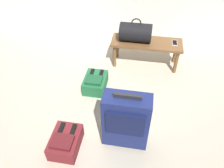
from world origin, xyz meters
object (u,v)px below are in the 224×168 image
object	(u,v)px
duffel_bag_black	(136,32)
suitcase_upright_navy	(126,121)
cell_phone	(175,43)
backpack_green	(95,82)
bench	(146,45)
backpack_maroon	(65,142)

from	to	relation	value
duffel_bag_black	suitcase_upright_navy	world-z (taller)	duffel_bag_black
cell_phone	suitcase_upright_navy	distance (m)	1.55
cell_phone	backpack_green	world-z (taller)	cell_phone
bench	duffel_bag_black	bearing A→B (deg)	180.00
duffel_bag_black	backpack_green	xyz separation A→B (m)	(-0.44, -0.65, -0.42)
backpack_green	bench	bearing A→B (deg)	46.82
duffel_bag_black	bench	bearing A→B (deg)	-0.00
suitcase_upright_navy	bench	bearing A→B (deg)	85.37
cell_phone	suitcase_upright_navy	bearing A→B (deg)	-109.00
duffel_bag_black	cell_phone	bearing A→B (deg)	2.93
bench	backpack_maroon	size ratio (longest dim) A/B	2.63
bench	backpack_maroon	world-z (taller)	bench
cell_phone	suitcase_upright_navy	xyz separation A→B (m)	(-0.50, -1.47, -0.03)
duffel_bag_black	suitcase_upright_navy	distance (m)	1.45
cell_phone	suitcase_upright_navy	world-z (taller)	suitcase_upright_navy
bench	suitcase_upright_navy	size ratio (longest dim) A/B	1.42
cell_phone	backpack_maroon	world-z (taller)	cell_phone
cell_phone	backpack_green	distance (m)	1.25
bench	duffel_bag_black	world-z (taller)	duffel_bag_black
backpack_green	cell_phone	bearing A→B (deg)	34.24
bench	cell_phone	xyz separation A→B (m)	(0.39, 0.03, 0.06)
bench	cell_phone	world-z (taller)	cell_phone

